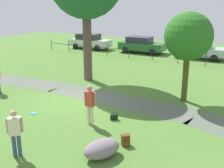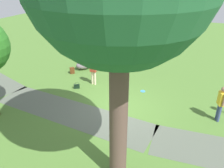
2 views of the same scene
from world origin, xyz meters
TOP-DOWN VIEW (x-y plane):
  - ground_plane at (0.00, 0.00)m, footprint 48.00×48.00m
  - footpath_segment_mid at (1.96, 1.29)m, footprint 8.12×2.54m
  - lawn_boulder at (4.04, -3.75)m, footprint 1.26×1.50m
  - woman_with_handbag at (2.36, -1.82)m, footprint 0.52×0.24m
  - man_near_boulder at (1.60, -5.02)m, footprint 0.43×0.41m
  - passerby_on_path at (-4.35, -0.76)m, footprint 0.35×0.50m
  - handbag_on_grass at (3.00, -0.97)m, footprint 0.38×0.38m
  - backpack_by_boulder at (4.39, -2.70)m, footprint 0.35×0.35m
  - frisbee_on_grass at (-0.54, -2.10)m, footprint 0.27×0.27m

SIDE VIEW (x-z plane):
  - ground_plane at x=0.00m, z-range 0.00..0.00m
  - footpath_segment_mid at x=1.96m, z-range 0.00..0.01m
  - frisbee_on_grass at x=-0.54m, z-range 0.00..0.02m
  - handbag_on_grass at x=3.00m, z-range -0.01..0.29m
  - backpack_by_boulder at x=4.39m, z-range -0.01..0.39m
  - lawn_boulder at x=4.04m, z-range 0.00..0.59m
  - man_near_boulder at x=1.60m, z-range 0.12..1.73m
  - passerby_on_path at x=-4.35m, z-range 0.13..1.78m
  - woman_with_handbag at x=2.36m, z-range 0.13..1.79m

